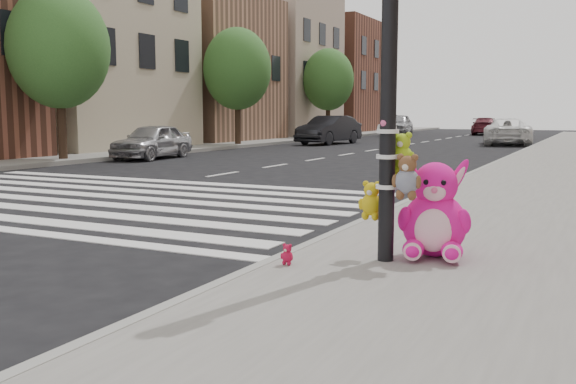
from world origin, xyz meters
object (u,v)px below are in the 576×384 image
Objects in this scene: signal_pole at (391,102)px; red_teddy at (287,254)px; car_silver_far at (152,141)px; car_white_near at (507,132)px; car_dark_far at (329,130)px; pink_bunny at (434,216)px.

signal_pole is 1.81m from red_teddy.
signal_pole reaches higher than car_silver_far.
car_white_near is at bearing 52.34° from car_silver_far.
car_dark_far is at bearing 114.06° from signal_pole.
red_teddy is at bearing 83.75° from car_white_near.
pink_bunny is at bearing -48.17° from car_silver_far.
pink_bunny is at bearing 43.07° from signal_pole.
red_teddy is 28.52m from car_white_near.
car_white_near is at bearing 99.00° from red_teddy.
car_silver_far is 0.76× the size of car_white_near.
pink_bunny is 1.58m from red_teddy.
red_teddy is (-0.82, -0.64, -1.48)m from signal_pole.
car_silver_far is 18.63m from car_white_near.
car_white_near is at bearing 28.65° from car_dark_far.
signal_pole reaches higher than pink_bunny.
car_white_near is (9.80, 15.85, 0.05)m from car_silver_far.
signal_pole is at bearing -49.87° from car_silver_far.
car_silver_far is at bearing 137.99° from red_teddy.
car_dark_far is 8.95m from car_white_near.
pink_bunny is at bearing 86.36° from car_white_near.
car_dark_far is (-10.92, 24.47, -1.00)m from signal_pole.
car_silver_far is at bearing -90.18° from car_dark_far.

